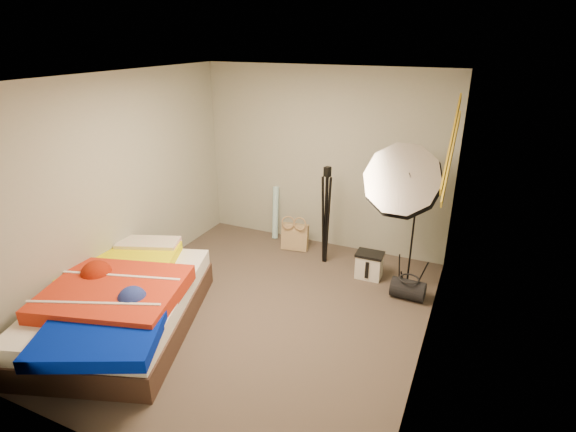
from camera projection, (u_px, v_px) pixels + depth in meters
The scene contains 15 objects.
floor at pixel (258, 313), 4.97m from camera, with size 4.00×4.00×0.00m, color #51453C.
ceiling at pixel (250, 78), 4.03m from camera, with size 4.00×4.00×0.00m, color silver.
wall_back at pixel (323, 160), 6.19m from camera, with size 3.50×3.50×0.00m, color #9C9E8F.
wall_front at pixel (103, 312), 2.81m from camera, with size 3.50×3.50×0.00m, color #9C9E8F.
wall_left at pixel (120, 185), 5.16m from camera, with size 4.00×4.00×0.00m, color #9C9E8F.
wall_right at pixel (435, 238), 3.83m from camera, with size 4.00×4.00×0.00m, color #9C9E8F.
tote_bag at pixel (295, 237), 6.37m from camera, with size 0.38×0.11×0.38m, color tan.
wrapping_roll at pixel (275, 213), 6.69m from camera, with size 0.09×0.09×0.78m, color #5DB8CA.
camera_case at pixel (369, 266), 5.64m from camera, with size 0.31×0.22×0.31m, color silver.
duffel_bag at pixel (408, 289), 5.20m from camera, with size 0.23×0.23×0.38m, color black.
wall_stripe_upper at pixel (451, 142), 4.08m from camera, with size 0.02×1.10×0.10m, color gold.
wall_stripe_lower at pixel (451, 157), 4.37m from camera, with size 0.02×1.10×0.10m, color gold.
bed at pixel (120, 303), 4.61m from camera, with size 2.06×2.42×0.60m.
photo_umbrella at pixel (403, 182), 4.99m from camera, with size 1.08×0.82×1.86m.
camera_tripod at pixel (326, 209), 5.80m from camera, with size 0.09×0.09×1.33m.
Camera 1 is at (2.03, -3.69, 2.87)m, focal length 28.00 mm.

